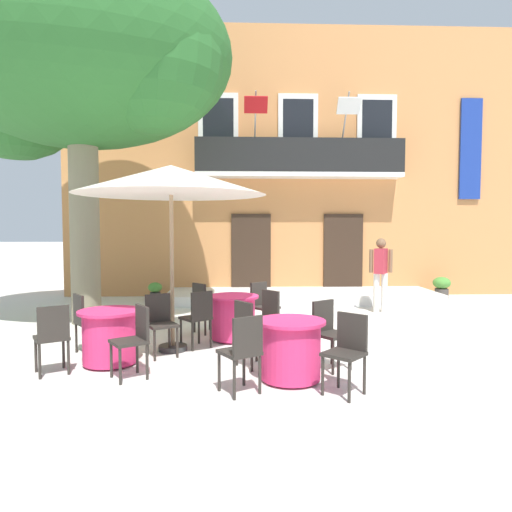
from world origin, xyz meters
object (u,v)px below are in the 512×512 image
at_px(plane_tree, 77,64).
at_px(cafe_chair_middle_3, 198,315).
at_px(cafe_table_near_tree, 110,336).
at_px(cafe_umbrella, 171,181).
at_px(cafe_chair_middle_1, 263,304).
at_px(pedestrian_near_entrance, 381,271).
at_px(cafe_chair_near_tree_1, 86,319).
at_px(ground_planter_right, 442,286).
at_px(cafe_table_middle, 233,317).
at_px(cafe_chair_front_0, 243,349).
at_px(cafe_chair_middle_2, 204,304).
at_px(cafe_chair_near_tree_3, 135,336).
at_px(cafe_chair_near_tree_2, 52,334).
at_px(cafe_chair_front_1, 347,348).
at_px(ground_planter_left, 155,291).
at_px(cafe_chair_near_tree_0, 160,320).
at_px(cafe_table_front, 291,349).
at_px(cafe_chair_middle_0, 266,315).
at_px(cafe_chair_front_2, 328,329).
at_px(cafe_chair_front_3, 250,329).

height_order(plane_tree, cafe_chair_middle_3, plane_tree).
relative_size(cafe_table_near_tree, cafe_umbrella, 0.30).
xyz_separation_m(plane_tree, cafe_umbrella, (2.12, -2.25, -2.51)).
xyz_separation_m(cafe_chair_middle_1, pedestrian_near_entrance, (2.77, 1.93, 0.42)).
bearing_deg(cafe_chair_near_tree_1, ground_planter_right, 33.69).
xyz_separation_m(cafe_table_middle, cafe_chair_front_0, (0.14, -2.58, 0.14)).
bearing_deg(cafe_chair_middle_2, cafe_chair_near_tree_3, -105.70).
xyz_separation_m(cafe_chair_near_tree_2, cafe_chair_middle_3, (1.76, 1.26, 0.00)).
relative_size(cafe_chair_near_tree_1, cafe_umbrella, 0.31).
relative_size(cafe_chair_middle_3, cafe_umbrella, 0.31).
xyz_separation_m(cafe_chair_near_tree_1, cafe_chair_middle_3, (1.66, 0.26, 0.00)).
distance_m(cafe_table_middle, cafe_chair_front_1, 2.91).
relative_size(cafe_chair_near_tree_1, cafe_chair_middle_2, 1.00).
bearing_deg(ground_planter_left, cafe_chair_near_tree_3, -82.10).
xyz_separation_m(cafe_chair_near_tree_0, cafe_chair_near_tree_1, (-1.13, 0.13, 0.00)).
bearing_deg(cafe_chair_middle_3, cafe_table_front, -51.31).
bearing_deg(cafe_chair_middle_3, cafe_chair_near_tree_0, -143.38).
bearing_deg(cafe_chair_middle_0, cafe_umbrella, -176.34).
xyz_separation_m(cafe_table_middle, cafe_chair_front_2, (1.30, -1.62, 0.14)).
height_order(cafe_table_near_tree, cafe_chair_near_tree_0, cafe_chair_near_tree_0).
xyz_separation_m(cafe_chair_near_tree_0, cafe_chair_front_1, (2.40, -1.67, 0.00)).
distance_m(cafe_chair_near_tree_0, ground_planter_left, 5.32).
height_order(cafe_chair_front_0, pedestrian_near_entrance, pedestrian_near_entrance).
distance_m(cafe_table_middle, cafe_chair_front_3, 1.58).
xyz_separation_m(plane_tree, ground_planter_right, (8.63, 2.80, -4.79)).
xyz_separation_m(cafe_table_near_tree, cafe_chair_near_tree_3, (0.47, -0.59, 0.14)).
bearing_deg(cafe_chair_front_0, cafe_chair_middle_0, 79.37).
bearing_deg(ground_planter_left, cafe_chair_front_1, -63.58).
bearing_deg(ground_planter_right, cafe_table_near_tree, -141.70).
height_order(cafe_chair_near_tree_2, cafe_table_middle, cafe_chair_near_tree_2).
relative_size(cafe_chair_near_tree_1, cafe_chair_front_1, 1.00).
distance_m(cafe_table_near_tree, cafe_chair_middle_0, 2.36).
distance_m(cafe_chair_near_tree_2, cafe_chair_middle_2, 2.92).
relative_size(cafe_chair_middle_3, ground_planter_right, 1.54).
distance_m(cafe_chair_middle_0, cafe_chair_front_2, 1.33).
bearing_deg(cafe_chair_front_1, cafe_chair_front_0, 179.89).
height_order(cafe_chair_near_tree_1, cafe_chair_middle_0, same).
bearing_deg(cafe_table_near_tree, cafe_chair_middle_1, 40.21).
relative_size(cafe_chair_near_tree_2, cafe_table_middle, 1.05).
relative_size(ground_planter_left, pedestrian_near_entrance, 0.29).
bearing_deg(cafe_table_near_tree, cafe_chair_front_2, -5.44).
bearing_deg(cafe_chair_middle_2, cafe_chair_near_tree_0, -110.41).
height_order(cafe_chair_near_tree_0, cafe_umbrella, cafe_umbrella).
bearing_deg(cafe_table_middle, cafe_chair_near_tree_2, -142.19).
height_order(cafe_chair_near_tree_1, cafe_chair_front_3, same).
height_order(cafe_chair_near_tree_2, cafe_chair_front_0, same).
distance_m(cafe_chair_middle_0, cafe_chair_middle_3, 1.06).
distance_m(cafe_table_near_tree, cafe_umbrella, 2.45).
xyz_separation_m(cafe_chair_near_tree_0, cafe_chair_front_0, (1.21, -1.66, 0.00)).
xyz_separation_m(cafe_chair_near_tree_0, cafe_chair_front_2, (2.37, -0.71, 0.00)).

